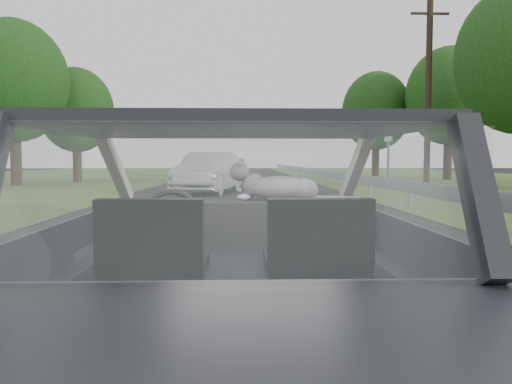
{
  "coord_description": "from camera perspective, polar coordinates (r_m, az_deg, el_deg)",
  "views": [
    {
      "loc": [
        0.02,
        -2.73,
        1.27
      ],
      "look_at": [
        0.13,
        0.52,
        1.06
      ],
      "focal_mm": 35.0,
      "sensor_mm": 36.0,
      "label": 1
    }
  ],
  "objects": [
    {
      "name": "tree_6",
      "position": [
        29.55,
        -19.83,
        7.03
      ],
      "size": [
        4.72,
        4.72,
        6.15
      ],
      "primitive_type": null,
      "rotation": [
        0.0,
        0.0,
        0.18
      ],
      "color": "#0E3C0E",
      "rests_on": "ground"
    },
    {
      "name": "guardrail",
      "position": [
        13.44,
        16.73,
        0.63
      ],
      "size": [
        0.05,
        90.0,
        0.32
      ],
      "primitive_type": "cube",
      "color": "#9599A7",
      "rests_on": "ground"
    },
    {
      "name": "steering_wheel",
      "position": [
        3.11,
        -9.64,
        -2.84
      ],
      "size": [
        0.36,
        0.36,
        0.04
      ],
      "primitive_type": "torus",
      "color": "black",
      "rests_on": "dashboard"
    },
    {
      "name": "other_car",
      "position": [
        18.86,
        -5.38,
        2.22
      ],
      "size": [
        2.76,
        4.98,
        1.55
      ],
      "primitive_type": "imported",
      "rotation": [
        0.0,
        0.0,
        -0.2
      ],
      "color": "#BEBEBE",
      "rests_on": "ground"
    },
    {
      "name": "passenger_seat",
      "position": [
        2.5,
        6.93,
        -5.35
      ],
      "size": [
        0.5,
        0.72,
        0.42
      ],
      "primitive_type": "cube",
      "color": "black",
      "rests_on": "subject_car"
    },
    {
      "name": "tree_2",
      "position": [
        35.57,
        13.56,
        7.3
      ],
      "size": [
        5.53,
        5.53,
        7.08
      ],
      "primitive_type": null,
      "rotation": [
        0.0,
        0.0,
        -0.21
      ],
      "color": "#0E3C0E",
      "rests_on": "ground"
    },
    {
      "name": "cat",
      "position": [
        3.32,
        2.91,
        0.62
      ],
      "size": [
        0.66,
        0.35,
        0.28
      ],
      "primitive_type": "ellipsoid",
      "rotation": [
        0.0,
        0.0,
        -0.25
      ],
      "color": "gray",
      "rests_on": "dashboard"
    },
    {
      "name": "highway_sign",
      "position": [
        22.33,
        14.88,
        3.79
      ],
      "size": [
        0.12,
        1.07,
        2.67
      ],
      "primitive_type": "cube",
      "rotation": [
        0.0,
        0.0,
        -0.01
      ],
      "color": "#106420",
      "rests_on": "ground"
    },
    {
      "name": "subject_car",
      "position": [
        2.78,
        -2.27,
        -7.63
      ],
      "size": [
        1.8,
        4.0,
        1.45
      ],
      "primitive_type": "cube",
      "color": "black",
      "rests_on": "ground"
    },
    {
      "name": "utility_pole",
      "position": [
        24.68,
        19.09,
        10.8
      ],
      "size": [
        0.35,
        0.35,
        8.78
      ],
      "primitive_type": "cylinder",
      "rotation": [
        0.0,
        0.0,
        0.26
      ],
      "color": "#36271E",
      "rests_on": "ground"
    },
    {
      "name": "tree_3",
      "position": [
        33.53,
        21.17,
        8.17
      ],
      "size": [
        6.98,
        6.98,
        8.01
      ],
      "primitive_type": null,
      "rotation": [
        0.0,
        0.0,
        0.42
      ],
      "color": "#0E3C0E",
      "rests_on": "ground"
    },
    {
      "name": "driver_seat",
      "position": [
        2.5,
        -11.56,
        -5.38
      ],
      "size": [
        0.5,
        0.72,
        0.42
      ],
      "primitive_type": "cube",
      "color": "black",
      "rests_on": "subject_car"
    },
    {
      "name": "dashboard",
      "position": [
        3.38,
        -2.19,
        -3.46
      ],
      "size": [
        1.58,
        0.45,
        0.3
      ],
      "primitive_type": "cube",
      "color": "black",
      "rests_on": "subject_car"
    },
    {
      "name": "tree_5",
      "position": [
        26.95,
        -25.9,
        8.91
      ],
      "size": [
        5.48,
        5.48,
        7.75
      ],
      "primitive_type": null,
      "rotation": [
        0.0,
        0.0,
        -0.07
      ],
      "color": "#0E3C0E",
      "rests_on": "ground"
    }
  ]
}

